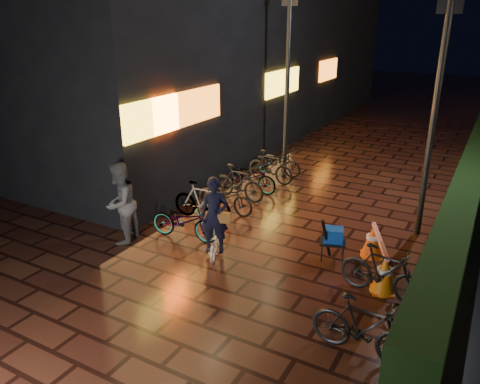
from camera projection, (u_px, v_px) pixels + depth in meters
The scene contains 11 objects.
ground at pixel (250, 280), 9.16m from camera, with size 80.00×80.00×0.00m, color #381911.
hedge at pixel (472, 171), 14.01m from camera, with size 0.70×20.00×1.00m, color black.
bystander_person at pixel (120, 203), 10.44m from camera, with size 0.91×0.71×1.87m, color slate.
storefront_block at pixel (186, 25), 21.33m from camera, with size 12.09×22.00×9.00m.
lamp_post_hedge at pixel (434, 113), 10.15m from camera, with size 0.50×0.15×5.25m.
lamp_post_sf at pixel (288, 76), 15.21m from camera, with size 0.53×0.16×5.53m.
cyclist at pixel (215, 227), 9.92m from camera, with size 0.86×1.31×1.77m.
traffic_barrier at pixel (378, 256), 9.31m from camera, with size 1.08×1.83×0.76m.
cart_assembly at pixel (333, 237), 9.79m from camera, with size 0.65×0.70×1.01m.
parked_bikes_storefront at pixel (239, 185), 13.01m from camera, with size 1.96×5.99×0.99m.
parked_bikes_hedge at pixel (374, 298), 7.70m from camera, with size 1.82×2.43×0.99m.
Camera 1 is at (3.73, -7.05, 4.83)m, focal length 35.00 mm.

